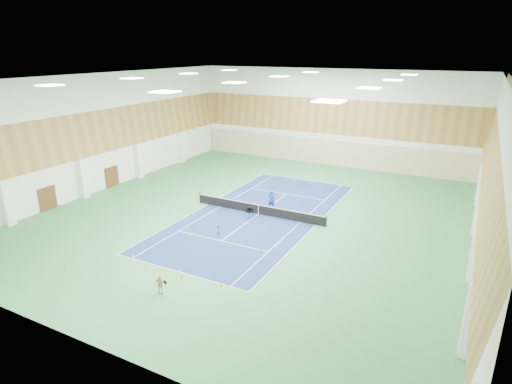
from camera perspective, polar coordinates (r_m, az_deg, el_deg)
ground at (r=38.92m, az=0.33°, el=-2.98°), size 40.00×40.00×0.00m
room_shell at (r=37.13m, az=0.35°, el=5.65°), size 36.00×40.00×12.00m
wood_cladding at (r=36.73m, az=0.35°, el=8.70°), size 36.00×40.00×8.00m
ceiling_light_grid at (r=36.26m, az=0.37°, el=14.81°), size 21.40×25.40×0.06m
court_surface at (r=38.92m, az=0.33°, el=-2.98°), size 10.97×23.77×0.01m
tennis_balls_scatter at (r=38.90m, az=0.33°, el=-2.92°), size 10.57×22.77×0.07m
tennis_net at (r=38.72m, az=0.33°, el=-2.23°), size 12.80×0.10×1.10m
back_curtain at (r=55.96m, az=9.68°, el=5.22°), size 35.40×0.16×3.20m
door_left_a at (r=44.14m, az=-26.02°, el=-0.78°), size 0.08×1.80×2.20m
door_left_b at (r=48.98m, az=-18.66°, el=1.95°), size 0.08×1.80×2.20m
coach at (r=39.96m, az=2.06°, el=-1.04°), size 0.67×0.47×1.78m
child_court at (r=34.55m, az=-5.05°, el=-5.06°), size 0.56×0.49×1.00m
child_apron at (r=27.41m, az=-12.70°, el=-11.94°), size 0.78×0.56×1.23m
ball_cart at (r=37.76m, az=-0.91°, el=-2.93°), size 0.66×0.66×0.93m
cone_svc_a at (r=36.08m, az=-9.25°, el=-4.87°), size 0.18×0.18×0.20m
cone_svc_b at (r=34.70m, az=-7.00°, el=-5.73°), size 0.20×0.20×0.22m
cone_svc_c at (r=33.22m, az=-3.88°, el=-6.78°), size 0.20×0.20×0.22m
cone_svc_d at (r=32.00m, az=0.74°, el=-7.78°), size 0.20×0.20×0.22m
cone_base_a at (r=32.52m, az=-16.10°, el=-8.08°), size 0.22×0.22×0.25m
cone_base_b at (r=30.59m, az=-11.09°, el=-9.47°), size 0.20×0.20×0.22m
cone_base_c at (r=29.02m, az=-9.90°, el=-11.07°), size 0.18×0.18×0.20m
cone_base_d at (r=27.80m, az=-4.64°, el=-12.25°), size 0.19×0.19×0.21m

